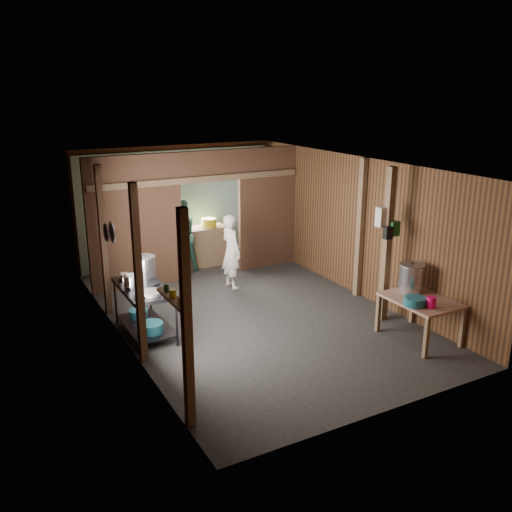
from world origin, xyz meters
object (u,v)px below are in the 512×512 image
prep_table (419,319)px  yellow_tub (209,223)px  stock_pot (411,278)px  cook (231,251)px  pink_bucket (431,302)px  stove_pot_large (145,267)px  gas_range (145,310)px

prep_table → yellow_tub: (-1.30, 5.12, 0.61)m
prep_table → stock_pot: bearing=74.4°
stock_pot → cook: cook is taller
stock_pot → pink_bucket: stock_pot is taller
stove_pot_large → yellow_tub: bearing=47.9°
gas_range → cook: cook is taller
pink_bucket → cook: bearing=110.2°
gas_range → stock_pot: stock_pot is taller
gas_range → pink_bucket: (3.59, -2.53, 0.35)m
cook → gas_range: bearing=116.7°
gas_range → prep_table: size_ratio=1.22×
yellow_tub → prep_table: bearing=-75.7°
gas_range → yellow_tub: (2.41, 2.91, 0.53)m
stove_pot_large → cook: cook is taller
prep_table → stock_pot: size_ratio=2.39×
pink_bucket → gas_range: bearing=144.8°
stove_pot_large → pink_bucket: (3.42, -2.96, -0.23)m
prep_table → yellow_tub: 5.32m
stove_pot_large → cook: (2.00, 0.87, -0.25)m
pink_bucket → yellow_tub: yellow_tub is taller
prep_table → cook: size_ratio=0.77×
stock_pot → yellow_tub: size_ratio=1.43×
stove_pot_large → cook: bearing=23.6°
stove_pot_large → cook: size_ratio=0.25×
prep_table → yellow_tub: bearing=104.3°
gas_range → yellow_tub: size_ratio=4.17×
stove_pot_large → yellow_tub: (2.24, 2.48, -0.04)m
gas_range → prep_table: bearing=-30.7°
pink_bucket → cook: (-1.41, 3.83, -0.02)m
stove_pot_large → gas_range: bearing=-111.4°
pink_bucket → cook: size_ratio=0.11×
prep_table → stock_pot: stock_pot is taller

